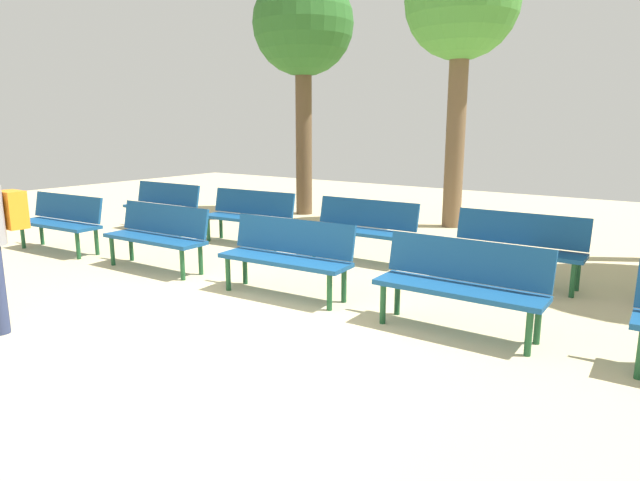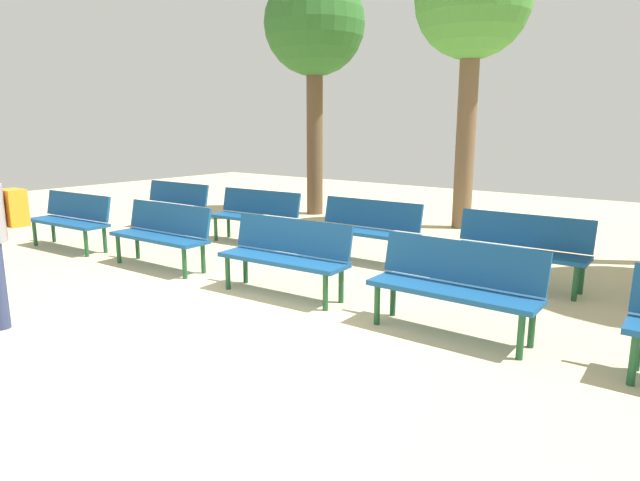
% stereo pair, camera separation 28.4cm
% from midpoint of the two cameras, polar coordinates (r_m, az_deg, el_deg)
% --- Properties ---
extents(ground_plane, '(25.67, 25.67, 0.00)m').
position_cam_midpoint_polar(ground_plane, '(5.40, -15.35, -9.68)').
color(ground_plane, '#CCB789').
extents(bench_r0_c0, '(1.63, 0.59, 0.87)m').
position_cam_midpoint_polar(bench_r0_c0, '(9.55, -25.96, 2.01)').
color(bench_r0_c0, navy).
rests_on(bench_r0_c0, ground_plane).
extents(bench_r0_c1, '(1.62, 0.54, 0.87)m').
position_cam_midpoint_polar(bench_r0_c1, '(7.86, -17.39, 0.78)').
color(bench_r0_c1, navy).
rests_on(bench_r0_c1, ground_plane).
extents(bench_r0_c2, '(1.63, 0.60, 0.87)m').
position_cam_midpoint_polar(bench_r0_c2, '(6.37, -4.66, -1.24)').
color(bench_r0_c2, navy).
rests_on(bench_r0_c2, ground_plane).
extents(bench_r0_c3, '(1.61, 0.51, 0.87)m').
position_cam_midpoint_polar(bench_r0_c3, '(5.36, 12.93, -4.04)').
color(bench_r0_c3, navy).
rests_on(bench_r0_c3, ground_plane).
extents(bench_r1_c0, '(1.61, 0.53, 0.87)m').
position_cam_midpoint_polar(bench_r1_c0, '(10.72, -16.65, 3.68)').
color(bench_r1_c0, navy).
rests_on(bench_r1_c0, ground_plane).
extents(bench_r1_c1, '(1.63, 0.60, 0.87)m').
position_cam_midpoint_polar(bench_r1_c1, '(9.21, -8.20, 2.78)').
color(bench_r1_c1, navy).
rests_on(bench_r1_c1, ground_plane).
extents(bench_r1_c2, '(1.62, 0.53, 0.87)m').
position_cam_midpoint_polar(bench_r1_c2, '(8.02, 3.48, 1.52)').
color(bench_r1_c2, navy).
rests_on(bench_r1_c2, ground_plane).
extents(bench_r1_c3, '(1.61, 0.53, 0.87)m').
position_cam_midpoint_polar(bench_r1_c3, '(7.18, 18.68, -0.33)').
color(bench_r1_c3, navy).
rests_on(bench_r1_c3, ground_plane).
extents(tree_0, '(2.06, 2.06, 5.15)m').
position_cam_midpoint_polar(tree_0, '(11.01, 13.69, 22.37)').
color(tree_0, brown).
rests_on(tree_0, ground_plane).
extents(tree_1, '(2.11, 2.11, 5.04)m').
position_cam_midpoint_polar(tree_1, '(12.28, -2.46, 21.04)').
color(tree_1, brown).
rests_on(tree_1, ground_plane).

